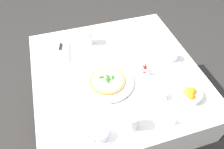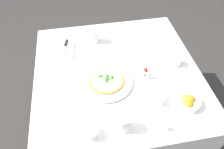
# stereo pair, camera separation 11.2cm
# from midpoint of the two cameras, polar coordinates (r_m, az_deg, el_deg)

# --- Properties ---
(ground_plane) EXTENTS (8.00, 8.00, 0.00)m
(ground_plane) POSITION_cam_midpoint_polar(r_m,az_deg,el_deg) (2.06, 2.63, -12.98)
(ground_plane) COLOR #33302D
(dining_table) EXTENTS (1.14, 1.14, 0.73)m
(dining_table) POSITION_cam_midpoint_polar(r_m,az_deg,el_deg) (1.56, 3.40, -2.31)
(dining_table) COLOR white
(dining_table) RESTS_ON ground_plane
(pizza_plate) EXTENTS (0.35, 0.35, 0.02)m
(pizza_plate) POSITION_cam_midpoint_polar(r_m,az_deg,el_deg) (1.38, 0.80, -1.91)
(pizza_plate) COLOR white
(pizza_plate) RESTS_ON dining_table
(pizza) EXTENTS (0.24, 0.24, 0.02)m
(pizza) POSITION_cam_midpoint_polar(r_m,az_deg,el_deg) (1.37, 0.81, -1.53)
(pizza) COLOR #C68E47
(pizza) RESTS_ON pizza_plate
(coffee_cup_center_back) EXTENTS (0.13, 0.13, 0.06)m
(coffee_cup_center_back) POSITION_cam_midpoint_polar(r_m,az_deg,el_deg) (1.17, -2.85, -15.87)
(coffee_cup_center_back) COLOR white
(coffee_cup_center_back) RESTS_ON dining_table
(coffee_cup_back_corner) EXTENTS (0.13, 0.13, 0.06)m
(coffee_cup_back_corner) POSITION_cam_midpoint_polar(r_m,az_deg,el_deg) (1.32, 15.14, -6.51)
(coffee_cup_back_corner) COLOR white
(coffee_cup_back_corner) RESTS_ON dining_table
(coffee_cup_left_edge) EXTENTS (0.13, 0.13, 0.06)m
(coffee_cup_left_edge) POSITION_cam_midpoint_polar(r_m,az_deg,el_deg) (1.56, 19.05, 3.26)
(coffee_cup_left_edge) COLOR white
(coffee_cup_left_edge) RESTS_ON dining_table
(water_glass_near_right) EXTENTS (0.07, 0.07, 0.11)m
(water_glass_near_right) POSITION_cam_midpoint_polar(r_m,az_deg,el_deg) (1.66, -2.91, 10.19)
(water_glass_near_right) COLOR white
(water_glass_near_right) RESTS_ON dining_table
(water_glass_right_edge) EXTENTS (0.07, 0.07, 0.11)m
(water_glass_right_edge) POSITION_cam_midpoint_polar(r_m,az_deg,el_deg) (1.17, 6.11, -13.38)
(water_glass_right_edge) COLOR white
(water_glass_right_edge) RESTS_ON dining_table
(napkin_folded) EXTENTS (0.24, 0.16, 0.02)m
(napkin_folded) POSITION_cam_midpoint_polar(r_m,az_deg,el_deg) (1.64, -10.76, 6.89)
(napkin_folded) COLOR white
(napkin_folded) RESTS_ON dining_table
(dinner_knife) EXTENTS (0.19, 0.07, 0.01)m
(dinner_knife) POSITION_cam_midpoint_polar(r_m,az_deg,el_deg) (1.63, -10.85, 7.19)
(dinner_knife) COLOR silver
(dinner_knife) RESTS_ON napkin_folded
(citrus_bowl) EXTENTS (0.15, 0.15, 0.07)m
(citrus_bowl) POSITION_cam_midpoint_polar(r_m,az_deg,el_deg) (1.36, 22.14, -6.93)
(citrus_bowl) COLOR white
(citrus_bowl) RESTS_ON dining_table
(hot_sauce_bottle) EXTENTS (0.02, 0.02, 0.08)m
(hot_sauce_bottle) POSITION_cam_midpoint_polar(r_m,az_deg,el_deg) (1.43, 11.41, 0.66)
(hot_sauce_bottle) COLOR #B7140F
(hot_sauce_bottle) RESTS_ON dining_table
(salt_shaker) EXTENTS (0.03, 0.03, 0.06)m
(salt_shaker) POSITION_cam_midpoint_polar(r_m,az_deg,el_deg) (1.43, 12.08, -0.36)
(salt_shaker) COLOR white
(salt_shaker) RESTS_ON dining_table
(pepper_shaker) EXTENTS (0.03, 0.03, 0.06)m
(pepper_shaker) POSITION_cam_midpoint_polar(r_m,az_deg,el_deg) (1.45, 10.66, 1.17)
(pepper_shaker) COLOR white
(pepper_shaker) RESTS_ON dining_table
(menu_card) EXTENTS (0.08, 0.05, 0.06)m
(menu_card) POSITION_cam_midpoint_polar(r_m,az_deg,el_deg) (1.23, 15.81, -12.82)
(menu_card) COLOR white
(menu_card) RESTS_ON dining_table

